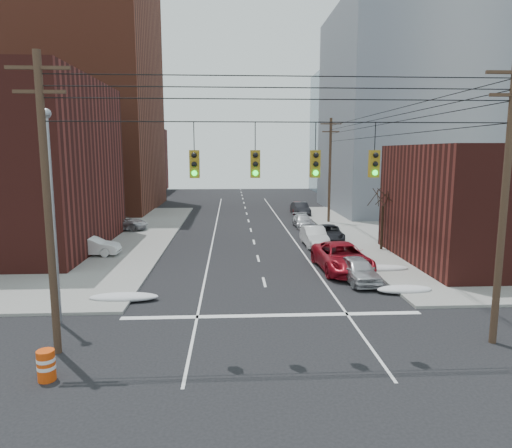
{
  "coord_description": "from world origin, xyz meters",
  "views": [
    {
      "loc": [
        -1.88,
        -13.71,
        7.54
      ],
      "look_at": [
        -0.32,
        14.85,
        3.0
      ],
      "focal_mm": 32.0,
      "sensor_mm": 36.0,
      "label": 1
    }
  ],
  "objects": [
    {
      "name": "parked_car_f",
      "position": [
        6.4,
        40.15,
        0.77
      ],
      "size": [
        1.93,
        4.78,
        1.54
      ],
      "primitive_type": "imported",
      "rotation": [
        0.0,
        0.0,
        0.06
      ],
      "color": "black",
      "rests_on": "ground"
    },
    {
      "name": "ground",
      "position": [
        0.0,
        0.0,
        0.0
      ],
      "size": [
        160.0,
        160.0,
        0.0
      ],
      "primitive_type": "plane",
      "color": "black",
      "rests_on": "ground"
    },
    {
      "name": "traffic_signals",
      "position": [
        0.1,
        2.97,
        7.17
      ],
      "size": [
        17.0,
        0.42,
        2.02
      ],
      "color": "black",
      "rests_on": "ground"
    },
    {
      "name": "red_pickup",
      "position": [
        5.15,
        14.32,
        0.88
      ],
      "size": [
        3.15,
        6.42,
        1.75
      ],
      "primitive_type": "imported",
      "rotation": [
        0.0,
        0.0,
        0.04
      ],
      "color": "maroon",
      "rests_on": "ground"
    },
    {
      "name": "building_brick_far",
      "position": [
        -26.0,
        74.0,
        6.0
      ],
      "size": [
        22.0,
        18.0,
        12.0
      ],
      "primitive_type": "cube",
      "color": "#481A15",
      "rests_on": "ground"
    },
    {
      "name": "lot_car_d",
      "position": [
        -18.32,
        30.53,
        0.93
      ],
      "size": [
        4.81,
        2.56,
        1.56
      ],
      "primitive_type": "imported",
      "rotation": [
        0.0,
        0.0,
        1.41
      ],
      "color": "silver",
      "rests_on": "sidewalk_nw"
    },
    {
      "name": "bare_tree",
      "position": [
        9.59,
        20.0,
        2.32
      ],
      "size": [
        2.09,
        2.2,
        4.93
      ],
      "color": "black",
      "rests_on": "ground"
    },
    {
      "name": "street_light",
      "position": [
        -9.5,
        6.0,
        5.54
      ],
      "size": [
        0.44,
        0.44,
        9.32
      ],
      "color": "gray",
      "rests_on": "ground"
    },
    {
      "name": "parked_car_e",
      "position": [
        6.4,
        42.0,
        0.75
      ],
      "size": [
        1.81,
        4.4,
        1.49
      ],
      "primitive_type": "imported",
      "rotation": [
        0.0,
        0.0,
        -0.01
      ],
      "color": "maroon",
      "rests_on": "ground"
    },
    {
      "name": "parked_car_b",
      "position": [
        4.8,
        22.23,
        0.77
      ],
      "size": [
        1.73,
        4.71,
        1.54
      ],
      "primitive_type": "imported",
      "rotation": [
        0.0,
        0.0,
        0.02
      ],
      "color": "silver",
      "rests_on": "ground"
    },
    {
      "name": "parked_car_a",
      "position": [
        5.47,
        11.78,
        0.73
      ],
      "size": [
        2.05,
        4.41,
        1.46
      ],
      "primitive_type": "imported",
      "rotation": [
        0.0,
        0.0,
        0.08
      ],
      "color": "#AFAFB4",
      "rests_on": "ground"
    },
    {
      "name": "building_office",
      "position": [
        22.0,
        44.0,
        12.5
      ],
      "size": [
        22.0,
        20.0,
        25.0
      ],
      "primitive_type": "cube",
      "color": "gray",
      "rests_on": "ground"
    },
    {
      "name": "snow_east_far",
      "position": [
        7.4,
        14.0,
        0.21
      ],
      "size": [
        4.0,
        1.08,
        0.42
      ],
      "primitive_type": "ellipsoid",
      "color": "silver",
      "rests_on": "ground"
    },
    {
      "name": "snow_nw",
      "position": [
        -7.4,
        9.0,
        0.21
      ],
      "size": [
        3.5,
        1.08,
        0.42
      ],
      "primitive_type": "ellipsoid",
      "color": "silver",
      "rests_on": "ground"
    },
    {
      "name": "building_glass",
      "position": [
        24.0,
        70.0,
        11.0
      ],
      "size": [
        20.0,
        18.0,
        22.0
      ],
      "primitive_type": "cube",
      "color": "gray",
      "rests_on": "ground"
    },
    {
      "name": "lot_car_a",
      "position": [
        -12.02,
        19.02,
        0.83
      ],
      "size": [
        4.15,
        1.54,
        1.35
      ],
      "primitive_type": "imported",
      "rotation": [
        0.0,
        0.0,
        1.55
      ],
      "color": "silver",
      "rests_on": "sidewalk_nw"
    },
    {
      "name": "lot_car_c",
      "position": [
        -17.33,
        22.49,
        0.88
      ],
      "size": [
        5.11,
        2.21,
        1.47
      ],
      "primitive_type": "imported",
      "rotation": [
        0.0,
        0.0,
        1.54
      ],
      "color": "black",
      "rests_on": "sidewalk_nw"
    },
    {
      "name": "utility_pole_right",
      "position": [
        8.5,
        3.0,
        5.78
      ],
      "size": [
        2.2,
        0.28,
        11.0
      ],
      "color": "#473323",
      "rests_on": "ground"
    },
    {
      "name": "utility_pole_left",
      "position": [
        -8.5,
        3.0,
        5.78
      ],
      "size": [
        2.2,
        0.28,
        11.0
      ],
      "color": "#473323",
      "rests_on": "ground"
    },
    {
      "name": "parked_car_c",
      "position": [
        6.4,
        24.11,
        0.68
      ],
      "size": [
        2.68,
        5.09,
        1.37
      ],
      "primitive_type": "imported",
      "rotation": [
        0.0,
        0.0,
        -0.09
      ],
      "color": "black",
      "rests_on": "ground"
    },
    {
      "name": "lot_car_b",
      "position": [
        -12.34,
        29.9,
        0.82
      ],
      "size": [
        4.97,
        2.58,
        1.34
      ],
      "primitive_type": "imported",
      "rotation": [
        0.0,
        0.0,
        1.5
      ],
      "color": "#9D9DA1",
      "rests_on": "sidewalk_nw"
    },
    {
      "name": "construction_barrel",
      "position": [
        -8.07,
        0.86,
        0.54
      ],
      "size": [
        0.79,
        0.79,
        1.05
      ],
      "rotation": [
        0.0,
        0.0,
        -0.42
      ],
      "color": "#D6420B",
      "rests_on": "ground"
    },
    {
      "name": "snow_ne",
      "position": [
        7.4,
        9.5,
        0.21
      ],
      "size": [
        3.0,
        1.08,
        0.42
      ],
      "primitive_type": "ellipsoid",
      "color": "silver",
      "rests_on": "ground"
    },
    {
      "name": "parked_car_d",
      "position": [
        5.34,
        31.47,
        0.63
      ],
      "size": [
        1.87,
        4.38,
        1.26
      ],
      "primitive_type": "imported",
      "rotation": [
        0.0,
        0.0,
        0.02
      ],
      "color": "#B7B6BC",
      "rests_on": "ground"
    },
    {
      "name": "building_brick_tall",
      "position": [
        -24.0,
        48.0,
        15.0
      ],
      "size": [
        24.0,
        20.0,
        30.0
      ],
      "primitive_type": "cube",
      "color": "brown",
      "rests_on": "ground"
    },
    {
      "name": "utility_pole_far",
      "position": [
        8.5,
        34.0,
        5.78
      ],
      "size": [
        2.2,
        0.28,
        11.0
      ],
      "color": "#473323",
      "rests_on": "ground"
    }
  ]
}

